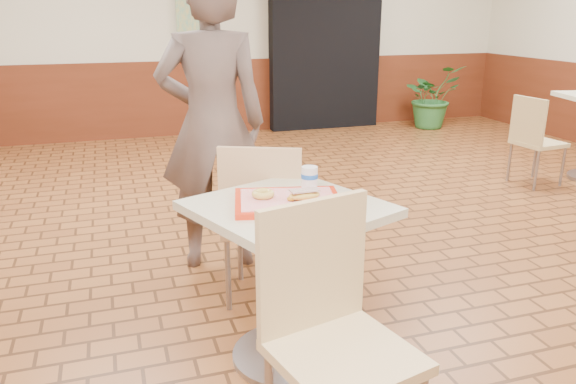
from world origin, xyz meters
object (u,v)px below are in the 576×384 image
object	(u,v)px
ring_donut	(263,194)
paper_cup	(309,177)
chair_second_left	(534,136)
chair_main_front	(331,325)
chair_main_back	(263,216)
customer	(212,124)
long_john_donut	(304,195)
main_table	(288,257)
serving_tray	(288,202)
potted_plant	(432,97)

from	to	relation	value
ring_donut	paper_cup	world-z (taller)	paper_cup
chair_second_left	chair_main_front	bearing A→B (deg)	123.90
chair_main_front	chair_main_back	distance (m)	1.21
chair_main_front	customer	distance (m)	1.89
long_john_donut	customer	bearing A→B (deg)	98.12
main_table	customer	xyz separation A→B (m)	(-0.12, 1.22, 0.41)
main_table	chair_second_left	xyz separation A→B (m)	(3.15, 2.05, -0.06)
chair_main_front	serving_tray	size ratio (longest dim) A/B	2.09
serving_tray	long_john_donut	bearing A→B (deg)	-31.05
paper_cup	potted_plant	distance (m)	5.93
chair_main_front	long_john_donut	world-z (taller)	chair_main_front
customer	chair_second_left	bearing A→B (deg)	-157.87
long_john_donut	potted_plant	xyz separation A→B (m)	(3.67, 4.88, -0.41)
serving_tray	customer	bearing A→B (deg)	95.48
chair_second_left	potted_plant	size ratio (longest dim) A/B	0.96
ring_donut	paper_cup	xyz separation A→B (m)	(0.25, 0.09, 0.03)
customer	chair_second_left	size ratio (longest dim) A/B	2.20
chair_second_left	customer	bearing A→B (deg)	98.15
long_john_donut	main_table	bearing A→B (deg)	148.95
chair_main_front	chair_second_left	world-z (taller)	chair_main_front
chair_main_front	long_john_donut	distance (m)	0.68
long_john_donut	paper_cup	size ratio (longest dim) A/B	1.57
long_john_donut	paper_cup	world-z (taller)	paper_cup
long_john_donut	paper_cup	bearing A→B (deg)	62.73
serving_tray	potted_plant	world-z (taller)	potted_plant
main_table	ring_donut	world-z (taller)	ring_donut
paper_cup	potted_plant	xyz separation A→B (m)	(3.58, 4.71, -0.43)
chair_main_back	serving_tray	xyz separation A→B (m)	(-0.04, -0.58, 0.28)
chair_main_front	ring_donut	size ratio (longest dim) A/B	9.66
paper_cup	chair_second_left	distance (m)	3.58
paper_cup	chair_second_left	world-z (taller)	paper_cup
chair_main_front	long_john_donut	xyz separation A→B (m)	(0.10, 0.60, 0.30)
potted_plant	chair_second_left	bearing A→B (deg)	-101.77
serving_tray	long_john_donut	xyz separation A→B (m)	(0.06, -0.04, 0.04)
customer	ring_donut	size ratio (longest dim) A/B	18.42
customer	paper_cup	bearing A→B (deg)	111.73
ring_donut	long_john_donut	xyz separation A→B (m)	(0.17, -0.09, 0.01)
chair_second_left	potted_plant	bearing A→B (deg)	-17.95
main_table	ring_donut	bearing A→B (deg)	154.42
ring_donut	potted_plant	world-z (taller)	potted_plant
serving_tray	chair_second_left	distance (m)	3.78
long_john_donut	chair_second_left	size ratio (longest dim) A/B	0.18
customer	chair_main_back	bearing A→B (deg)	111.44
serving_tray	chair_main_front	bearing A→B (deg)	-93.52
customer	paper_cup	xyz separation A→B (m)	(0.27, -1.08, -0.07)
chair_second_left	main_table	bearing A→B (deg)	116.86
customer	long_john_donut	size ratio (longest dim) A/B	12.15
chair_main_back	customer	size ratio (longest dim) A/B	0.51
chair_second_left	chair_main_back	bearing A→B (deg)	109.16
chair_second_left	potted_plant	xyz separation A→B (m)	(0.58, 2.79, -0.03)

